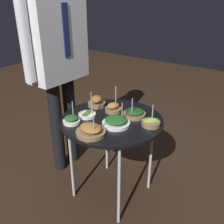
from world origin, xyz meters
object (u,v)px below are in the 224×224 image
at_px(bowl_asparagus_front_center, 87,115).
at_px(bowl_roast_back_right, 113,108).
at_px(waiter_figure, 57,50).
at_px(bowl_spinach_mid_right, 116,122).
at_px(bowl_roast_back_left, 91,130).
at_px(bowl_spinach_near_rim, 72,120).
at_px(bowl_spinach_center, 134,113).
at_px(serving_cart, 112,124).
at_px(bowl_roast_mid_left, 97,102).
at_px(bowl_asparagus_far_rim, 151,123).

xyz_separation_m(bowl_asparagus_front_center, bowl_roast_back_right, (0.17, -0.10, 0.01)).
relative_size(bowl_asparagus_front_center, waiter_figure, 0.11).
xyz_separation_m(bowl_spinach_mid_right, waiter_figure, (0.11, 0.62, 0.36)).
distance_m(bowl_roast_back_left, bowl_spinach_near_rim, 0.20).
xyz_separation_m(bowl_spinach_center, bowl_asparagus_front_center, (-0.19, 0.26, -0.01)).
bearing_deg(bowl_roast_back_left, serving_cart, 4.90).
relative_size(bowl_asparagus_front_center, bowl_roast_mid_left, 1.29).
bearing_deg(waiter_figure, bowl_roast_back_left, -117.46).
distance_m(serving_cart, waiter_figure, 0.69).
xyz_separation_m(bowl_spinach_center, waiter_figure, (-0.07, 0.64, 0.36)).
distance_m(bowl_roast_back_left, waiter_figure, 0.73).
relative_size(bowl_spinach_mid_right, bowl_spinach_near_rim, 1.29).
distance_m(bowl_roast_mid_left, bowl_roast_back_right, 0.16).
relative_size(bowl_spinach_center, bowl_roast_mid_left, 1.15).
xyz_separation_m(bowl_spinach_near_rim, bowl_roast_back_right, (0.30, -0.11, 0.00)).
bearing_deg(bowl_spinach_center, bowl_roast_back_left, 167.66).
bearing_deg(bowl_spinach_mid_right, bowl_roast_back_left, 163.78).
xyz_separation_m(bowl_asparagus_front_center, bowl_asparagus_far_rim, (0.14, -0.41, 0.00)).
height_order(serving_cart, bowl_roast_back_right, bowl_roast_back_right).
bearing_deg(bowl_roast_back_left, bowl_spinach_mid_right, -16.22).
distance_m(bowl_spinach_center, bowl_roast_back_right, 0.16).
distance_m(bowl_asparagus_front_center, bowl_spinach_near_rim, 0.13).
relative_size(bowl_spinach_mid_right, bowl_spinach_center, 1.16).
height_order(bowl_spinach_center, bowl_asparagus_front_center, bowl_asparagus_front_center).
distance_m(bowl_roast_mid_left, bowl_spinach_near_rim, 0.31).
height_order(bowl_spinach_center, bowl_roast_back_left, bowl_spinach_center).
bearing_deg(bowl_spinach_mid_right, bowl_spinach_center, -8.24).
bearing_deg(serving_cart, waiter_figure, 84.35).
distance_m(bowl_asparagus_front_center, bowl_roast_mid_left, 0.19).
bearing_deg(bowl_asparagus_front_center, bowl_roast_back_left, -133.39).
xyz_separation_m(bowl_spinach_mid_right, bowl_roast_mid_left, (0.16, 0.29, 0.01)).
distance_m(bowl_spinach_mid_right, waiter_figure, 0.72).
distance_m(bowl_spinach_center, bowl_spinach_near_rim, 0.43).
bearing_deg(bowl_roast_mid_left, bowl_roast_back_right, -91.84).
bearing_deg(bowl_spinach_center, bowl_spinach_near_rim, 139.79).
distance_m(bowl_roast_back_right, waiter_figure, 0.60).
height_order(bowl_spinach_center, bowl_asparagus_far_rim, bowl_spinach_center).
xyz_separation_m(bowl_spinach_near_rim, waiter_figure, (0.26, 0.37, 0.36)).
height_order(bowl_roast_mid_left, bowl_roast_back_left, bowl_roast_back_left).
bearing_deg(bowl_asparagus_front_center, bowl_roast_back_right, -29.57).
height_order(bowl_spinach_center, bowl_roast_mid_left, bowl_spinach_center).
bearing_deg(bowl_roast_back_left, bowl_spinach_near_rim, 79.34).
distance_m(bowl_asparagus_front_center, bowl_asparagus_far_rim, 0.44).
relative_size(serving_cart, bowl_roast_back_left, 3.83).
height_order(serving_cart, bowl_spinach_near_rim, bowl_spinach_near_rim).
distance_m(bowl_roast_back_left, bowl_roast_back_right, 0.35).
height_order(serving_cart, bowl_roast_back_left, bowl_roast_back_left).
bearing_deg(bowl_asparagus_far_rim, bowl_asparagus_front_center, 108.82).
distance_m(bowl_spinach_center, bowl_roast_back_left, 0.37).
height_order(bowl_roast_back_left, bowl_roast_back_right, bowl_roast_back_right).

